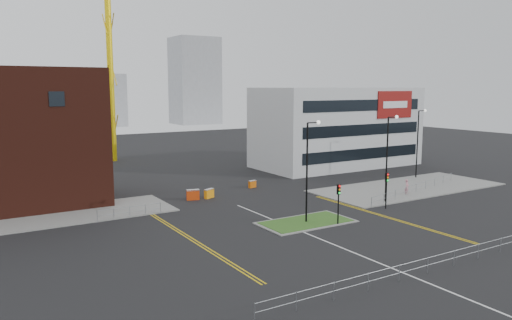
# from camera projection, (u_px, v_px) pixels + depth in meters

# --- Properties ---
(ground) EXTENTS (200.00, 200.00, 0.00)m
(ground) POSITION_uv_depth(u_px,v_px,m) (350.00, 251.00, 37.13)
(ground) COLOR black
(ground) RESTS_ON ground
(pavement_left) EXTENTS (28.00, 8.00, 0.12)m
(pavement_left) POSITION_uv_depth(u_px,v_px,m) (19.00, 221.00, 45.30)
(pavement_left) COLOR slate
(pavement_left) RESTS_ON ground
(pavement_right) EXTENTS (24.00, 10.00, 0.12)m
(pavement_right) POSITION_uv_depth(u_px,v_px,m) (408.00, 187.00, 60.31)
(pavement_right) COLOR slate
(pavement_right) RESTS_ON ground
(island_kerb) EXTENTS (8.60, 4.60, 0.08)m
(island_kerb) POSITION_uv_depth(u_px,v_px,m) (306.00, 222.00, 44.90)
(island_kerb) COLOR slate
(island_kerb) RESTS_ON ground
(grass_island) EXTENTS (8.00, 4.00, 0.12)m
(grass_island) POSITION_uv_depth(u_px,v_px,m) (306.00, 222.00, 44.90)
(grass_island) COLOR #27551C
(grass_island) RESTS_ON ground
(office_block) EXTENTS (25.00, 12.20, 12.00)m
(office_block) POSITION_uv_depth(u_px,v_px,m) (337.00, 127.00, 76.68)
(office_block) COLOR silver
(office_block) RESTS_ON ground
(streetlamp_island) EXTENTS (1.46, 0.36, 9.18)m
(streetlamp_island) POSITION_uv_depth(u_px,v_px,m) (309.00, 163.00, 44.23)
(streetlamp_island) COLOR black
(streetlamp_island) RESTS_ON ground
(streetlamp_right_near) EXTENTS (1.46, 0.36, 9.18)m
(streetlamp_right_near) POSITION_uv_depth(u_px,v_px,m) (389.00, 152.00, 52.13)
(streetlamp_right_near) COLOR black
(streetlamp_right_near) RESTS_ON ground
(streetlamp_right_far) EXTENTS (1.46, 0.36, 9.18)m
(streetlamp_right_far) POSITION_uv_depth(u_px,v_px,m) (419.00, 138.00, 66.13)
(streetlamp_right_far) COLOR black
(streetlamp_right_far) RESTS_ON ground
(traffic_light_island) EXTENTS (0.28, 0.33, 3.65)m
(traffic_light_island) POSITION_uv_depth(u_px,v_px,m) (339.00, 196.00, 43.87)
(traffic_light_island) COLOR black
(traffic_light_island) RESTS_ON ground
(traffic_light_right) EXTENTS (0.28, 0.33, 3.65)m
(traffic_light_right) POSITION_uv_depth(u_px,v_px,m) (387.00, 184.00, 49.70)
(traffic_light_right) COLOR black
(traffic_light_right) RESTS_ON ground
(railing_front) EXTENTS (24.05, 0.05, 1.10)m
(railing_front) POSITION_uv_depth(u_px,v_px,m) (414.00, 265.00, 31.96)
(railing_front) COLOR gray
(railing_front) RESTS_ON ground
(railing_left) EXTENTS (6.05, 0.05, 1.10)m
(railing_left) POSITION_uv_depth(u_px,v_px,m) (130.00, 210.00, 46.49)
(railing_left) COLOR gray
(railing_left) RESTS_ON ground
(railing_right) EXTENTS (19.05, 5.05, 1.10)m
(railing_right) POSITION_uv_depth(u_px,v_px,m) (416.00, 186.00, 57.33)
(railing_right) COLOR gray
(railing_right) RESTS_ON ground
(centre_line) EXTENTS (0.15, 30.00, 0.01)m
(centre_line) POSITION_uv_depth(u_px,v_px,m) (332.00, 244.00, 38.81)
(centre_line) COLOR silver
(centre_line) RESTS_ON ground
(yellow_left_a) EXTENTS (0.12, 24.00, 0.01)m
(yellow_left_a) POSITION_uv_depth(u_px,v_px,m) (184.00, 236.00, 40.89)
(yellow_left_a) COLOR gold
(yellow_left_a) RESTS_ON ground
(yellow_left_b) EXTENTS (0.12, 24.00, 0.01)m
(yellow_left_b) POSITION_uv_depth(u_px,v_px,m) (188.00, 235.00, 41.05)
(yellow_left_b) COLOR gold
(yellow_left_b) RESTS_ON ground
(yellow_right_a) EXTENTS (0.12, 20.00, 0.01)m
(yellow_right_a) POSITION_uv_depth(u_px,v_px,m) (382.00, 216.00, 47.10)
(yellow_right_a) COLOR gold
(yellow_right_a) RESTS_ON ground
(yellow_right_b) EXTENTS (0.12, 20.00, 0.01)m
(yellow_right_b) POSITION_uv_depth(u_px,v_px,m) (385.00, 216.00, 47.26)
(yellow_right_b) COLOR gold
(yellow_right_b) RESTS_ON ground
(skyline_b) EXTENTS (24.00, 12.00, 16.00)m
(skyline_b) POSITION_uv_depth(u_px,v_px,m) (82.00, 101.00, 150.72)
(skyline_b) COLOR gray
(skyline_b) RESTS_ON ground
(skyline_c) EXTENTS (14.00, 12.00, 28.00)m
(skyline_c) POSITION_uv_depth(u_px,v_px,m) (195.00, 81.00, 163.76)
(skyline_c) COLOR gray
(skyline_c) RESTS_ON ground
(skyline_d) EXTENTS (30.00, 12.00, 12.00)m
(skyline_d) POSITION_uv_depth(u_px,v_px,m) (14.00, 107.00, 150.12)
(skyline_d) COLOR gray
(skyline_d) RESTS_ON ground
(pedestrian) EXTENTS (0.78, 0.66, 1.81)m
(pedestrian) POSITION_uv_depth(u_px,v_px,m) (407.00, 187.00, 56.24)
(pedestrian) COLOR #D18796
(pedestrian) RESTS_ON ground
(barrier_left) EXTENTS (1.29, 0.85, 1.03)m
(barrier_left) POSITION_uv_depth(u_px,v_px,m) (209.00, 193.00, 54.74)
(barrier_left) COLOR orange
(barrier_left) RESTS_ON ground
(barrier_mid) EXTENTS (1.43, 0.77, 1.15)m
(barrier_mid) POSITION_uv_depth(u_px,v_px,m) (193.00, 194.00, 53.84)
(barrier_mid) COLOR red
(barrier_mid) RESTS_ON ground
(barrier_right) EXTENTS (1.11, 0.61, 0.89)m
(barrier_right) POSITION_uv_depth(u_px,v_px,m) (252.00, 184.00, 60.39)
(barrier_right) COLOR #DC5F0C
(barrier_right) RESTS_ON ground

